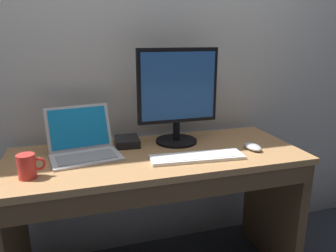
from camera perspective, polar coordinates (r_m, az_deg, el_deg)
back_wall at (r=1.91m, az=-5.31°, el=20.88°), size 4.98×0.04×3.05m
desk at (r=1.73m, az=-1.87°, el=-12.55°), size 1.50×0.60×0.78m
laptop_silver at (r=1.66m, az=-15.06°, el=-2.98°), size 0.37×0.35×0.23m
external_monitor at (r=1.73m, az=1.72°, el=5.88°), size 0.44×0.23×0.52m
wired_keyboard at (r=1.57m, az=5.24°, el=-5.55°), size 0.47×0.16×0.02m
computer_mouse at (r=1.74m, az=14.96°, el=-3.63°), size 0.08×0.13×0.03m
external_drive_box at (r=1.77m, az=-7.36°, el=-2.77°), size 0.14×0.17×0.04m
coffee_mug at (r=1.47m, az=-23.93°, el=-6.61°), size 0.12×0.07×0.11m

